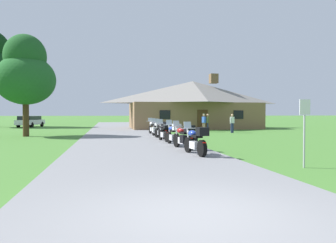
# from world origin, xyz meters

# --- Properties ---
(ground_plane) EXTENTS (500.00, 500.00, 0.00)m
(ground_plane) POSITION_xyz_m (0.00, 20.00, 0.00)
(ground_plane) COLOR #42752D
(asphalt_driveway) EXTENTS (6.40, 80.00, 0.06)m
(asphalt_driveway) POSITION_xyz_m (0.00, 18.00, 0.03)
(asphalt_driveway) COLOR slate
(asphalt_driveway) RESTS_ON ground
(motorcycle_blue_nearest_to_camera) EXTENTS (0.74, 2.08, 1.30)m
(motorcycle_blue_nearest_to_camera) POSITION_xyz_m (2.04, 7.31, 0.62)
(motorcycle_blue_nearest_to_camera) COLOR black
(motorcycle_blue_nearest_to_camera) RESTS_ON asphalt_driveway
(motorcycle_red_second_in_row) EXTENTS (0.98, 2.07, 1.30)m
(motorcycle_red_second_in_row) POSITION_xyz_m (2.10, 9.46, 0.61)
(motorcycle_red_second_in_row) COLOR black
(motorcycle_red_second_in_row) RESTS_ON asphalt_driveway
(motorcycle_blue_third_in_row) EXTENTS (0.66, 2.08, 1.30)m
(motorcycle_blue_third_in_row) POSITION_xyz_m (1.98, 11.50, 0.62)
(motorcycle_blue_third_in_row) COLOR black
(motorcycle_blue_third_in_row) RESTS_ON asphalt_driveway
(motorcycle_black_fourth_in_row) EXTENTS (0.70, 2.08, 1.30)m
(motorcycle_black_fourth_in_row) POSITION_xyz_m (1.91, 13.89, 0.62)
(motorcycle_black_fourth_in_row) COLOR black
(motorcycle_black_fourth_in_row) RESTS_ON asphalt_driveway
(motorcycle_black_fifth_in_row) EXTENTS (1.00, 2.06, 1.30)m
(motorcycle_black_fifth_in_row) POSITION_xyz_m (2.09, 15.87, 0.61)
(motorcycle_black_fifth_in_row) COLOR black
(motorcycle_black_fifth_in_row) RESTS_ON asphalt_driveway
(motorcycle_black_sixth_in_row) EXTENTS (0.80, 2.08, 1.30)m
(motorcycle_black_sixth_in_row) POSITION_xyz_m (2.02, 17.92, 0.61)
(motorcycle_black_sixth_in_row) COLOR black
(motorcycle_black_sixth_in_row) RESTS_ON asphalt_driveway
(motorcycle_white_farthest_in_row) EXTENTS (0.70, 2.08, 1.30)m
(motorcycle_white_farthest_in_row) POSITION_xyz_m (2.11, 20.52, 0.62)
(motorcycle_white_farthest_in_row) COLOR black
(motorcycle_white_farthest_in_row) RESTS_ON asphalt_driveway
(stone_lodge) EXTENTS (14.97, 8.50, 6.35)m
(stone_lodge) POSITION_xyz_m (8.24, 31.31, 2.81)
(stone_lodge) COLOR brown
(stone_lodge) RESTS_ON ground
(bystander_blue_shirt_near_lodge) EXTENTS (0.35, 0.51, 1.69)m
(bystander_blue_shirt_near_lodge) POSITION_xyz_m (7.40, 24.00, 0.95)
(bystander_blue_shirt_near_lodge) COLOR #75664C
(bystander_blue_shirt_near_lodge) RESTS_ON ground
(bystander_white_shirt_beside_signpost) EXTENTS (0.49, 0.37, 1.67)m
(bystander_white_shirt_beside_signpost) POSITION_xyz_m (9.40, 22.02, 0.93)
(bystander_white_shirt_beside_signpost) COLOR navy
(bystander_white_shirt_beside_signpost) RESTS_ON ground
(bystander_olive_shirt_by_tree) EXTENTS (0.32, 0.53, 1.67)m
(bystander_olive_shirt_by_tree) POSITION_xyz_m (7.75, 23.95, 0.93)
(bystander_olive_shirt_by_tree) COLOR navy
(bystander_olive_shirt_by_tree) RESTS_ON ground
(metal_signpost_roadside) EXTENTS (0.36, 0.06, 2.14)m
(metal_signpost_roadside) POSITION_xyz_m (4.65, 4.09, 1.35)
(metal_signpost_roadside) COLOR #9EA0A5
(metal_signpost_roadside) RESTS_ON ground
(tree_left_near) EXTENTS (4.33, 4.33, 7.56)m
(tree_left_near) POSITION_xyz_m (-7.41, 20.48, 4.71)
(tree_left_near) COLOR #422D19
(tree_left_near) RESTS_ON ground
(parked_white_suv_far_left) EXTENTS (2.81, 4.89, 1.40)m
(parked_white_suv_far_left) POSITION_xyz_m (-11.13, 38.36, 0.78)
(parked_white_suv_far_left) COLOR silver
(parked_white_suv_far_left) RESTS_ON ground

